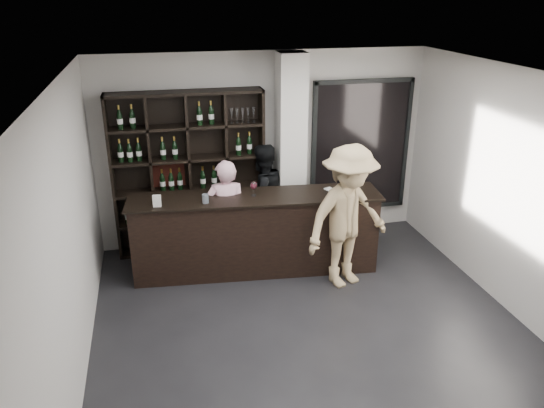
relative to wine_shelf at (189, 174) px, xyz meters
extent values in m
cube|color=black|center=(1.15, -2.57, -1.20)|extent=(5.00, 5.50, 0.01)
cube|color=silver|center=(1.50, -0.10, 0.25)|extent=(0.40, 0.40, 2.90)
cube|color=black|center=(2.70, 0.12, 0.20)|extent=(1.60, 0.08, 2.10)
cube|color=black|center=(2.70, 0.12, 0.20)|extent=(1.48, 0.02, 1.98)
cube|color=black|center=(0.80, -0.90, -0.65)|extent=(3.33, 0.62, 1.09)
cube|color=black|center=(0.80, -0.90, -0.09)|extent=(3.41, 0.70, 0.03)
imported|color=#E8AFBF|center=(0.42, -0.72, -0.40)|extent=(0.60, 0.41, 1.60)
imported|color=black|center=(1.05, -0.17, -0.39)|extent=(0.96, 0.87, 1.62)
imported|color=tan|center=(1.90, -1.52, -0.23)|extent=(1.42, 1.09, 1.93)
cylinder|color=#A6B4C4|center=(0.12, -0.99, -0.02)|extent=(0.10, 0.10, 0.12)
cube|color=white|center=(1.85, -0.89, -0.07)|extent=(0.13, 0.13, 0.02)
cube|color=white|center=(-0.49, -0.98, 0.00)|extent=(0.11, 0.07, 0.15)
camera|label=1|loc=(-0.46, -7.41, 2.52)|focal=35.00mm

